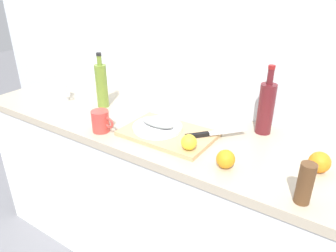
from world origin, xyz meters
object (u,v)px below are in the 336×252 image
(coffee_mug_0, at_px, (101,121))
(orange_0, at_px, (226,159))
(lemon_0, at_px, (189,142))
(olive_oil_bottle, at_px, (102,85))
(cutting_board, at_px, (168,134))
(coffee_mug_1, at_px, (61,92))
(fish_fillet, at_px, (157,122))
(pepper_mill, at_px, (305,184))
(chef_knife, at_px, (208,134))
(wine_bottle, at_px, (266,107))
(white_plate, at_px, (158,127))

(coffee_mug_0, relative_size, orange_0, 1.67)
(coffee_mug_0, distance_m, orange_0, 0.63)
(lemon_0, height_order, olive_oil_bottle, olive_oil_bottle)
(cutting_board, xyz_separation_m, orange_0, (0.33, -0.10, 0.03))
(lemon_0, bearing_deg, coffee_mug_1, 172.58)
(fish_fillet, xyz_separation_m, pepper_mill, (0.69, -0.15, 0.02))
(fish_fillet, xyz_separation_m, olive_oil_bottle, (-0.45, 0.10, 0.07))
(chef_knife, bearing_deg, orange_0, -95.58)
(cutting_board, distance_m, olive_oil_bottle, 0.53)
(olive_oil_bottle, distance_m, coffee_mug_1, 0.30)
(coffee_mug_1, relative_size, orange_0, 1.68)
(cutting_board, xyz_separation_m, coffee_mug_0, (-0.29, -0.14, 0.04))
(chef_knife, xyz_separation_m, pepper_mill, (0.46, -0.22, 0.04))
(fish_fillet, height_order, orange_0, orange_0)
(fish_fillet, height_order, wine_bottle, wine_bottle)
(cutting_board, relative_size, wine_bottle, 1.29)
(coffee_mug_0, relative_size, coffee_mug_1, 1.00)
(olive_oil_bottle, bearing_deg, white_plate, -12.43)
(cutting_board, distance_m, wine_bottle, 0.47)
(wine_bottle, bearing_deg, orange_0, -93.49)
(wine_bottle, xyz_separation_m, coffee_mug_1, (-1.14, -0.24, -0.08))
(olive_oil_bottle, distance_m, pepper_mill, 1.17)
(cutting_board, relative_size, orange_0, 5.68)
(fish_fillet, relative_size, coffee_mug_1, 1.42)
(olive_oil_bottle, bearing_deg, cutting_board, -10.95)
(lemon_0, relative_size, pepper_mill, 0.45)
(lemon_0, distance_m, coffee_mug_0, 0.46)
(white_plate, xyz_separation_m, coffee_mug_0, (-0.23, -0.14, 0.02))
(lemon_0, xyz_separation_m, olive_oil_bottle, (-0.67, 0.18, 0.07))
(olive_oil_bottle, bearing_deg, orange_0, -13.13)
(white_plate, relative_size, pepper_mill, 1.58)
(orange_0, distance_m, pepper_mill, 0.31)
(lemon_0, xyz_separation_m, pepper_mill, (0.47, -0.06, 0.02))
(white_plate, distance_m, fish_fillet, 0.03)
(chef_knife, height_order, pepper_mill, pepper_mill)
(fish_fillet, bearing_deg, coffee_mug_1, 177.01)
(coffee_mug_1, distance_m, pepper_mill, 1.43)
(cutting_board, distance_m, white_plate, 0.06)
(wine_bottle, distance_m, pepper_mill, 0.51)
(white_plate, height_order, wine_bottle, wine_bottle)
(coffee_mug_0, relative_size, pepper_mill, 0.84)
(coffee_mug_0, bearing_deg, chef_knife, 24.05)
(olive_oil_bottle, height_order, coffee_mug_1, olive_oil_bottle)
(olive_oil_bottle, xyz_separation_m, coffee_mug_0, (0.21, -0.24, -0.07))
(fish_fillet, distance_m, pepper_mill, 0.71)
(cutting_board, bearing_deg, fish_fillet, -179.50)
(white_plate, distance_m, coffee_mug_0, 0.27)
(cutting_board, bearing_deg, pepper_mill, -13.29)
(coffee_mug_0, bearing_deg, olive_oil_bottle, 132.43)
(fish_fillet, bearing_deg, olive_oil_bottle, 167.57)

